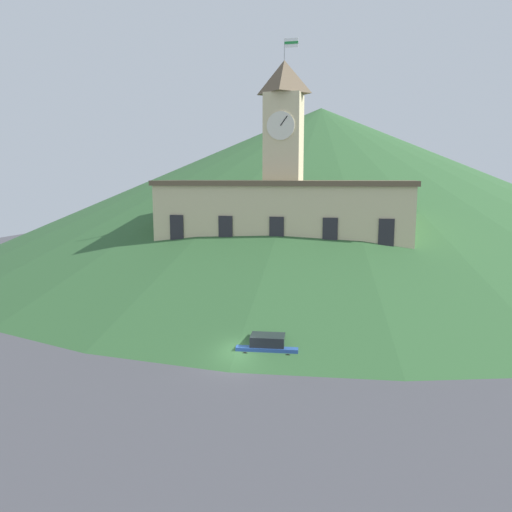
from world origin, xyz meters
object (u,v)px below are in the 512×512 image
object	(u,v)px
street_lamp_far_right	(186,278)
car_black_suv	(345,335)
street_lamp_far_left	(378,286)
street_lamp_left	(279,283)
pedestrian	(268,308)
car_blue_van	(268,348)
car_white_taxi	(143,317)

from	to	relation	value
street_lamp_far_right	car_black_suv	world-z (taller)	street_lamp_far_right
street_lamp_far_left	car_black_suv	world-z (taller)	street_lamp_far_left
street_lamp_far_right	street_lamp_left	size ratio (longest dim) A/B	1.03
street_lamp_far_left	pedestrian	bearing A→B (deg)	-169.68
car_black_suv	pedestrian	distance (m)	11.26
car_black_suv	street_lamp_far_left	bearing A→B (deg)	-108.27
street_lamp_far_right	car_blue_van	distance (m)	19.64
street_lamp_left	street_lamp_far_left	distance (m)	10.69
street_lamp_left	street_lamp_far_right	bearing A→B (deg)	180.00
car_blue_van	car_white_taxi	distance (m)	16.46
street_lamp_far_left	car_white_taxi	xyz separation A→B (m)	(-23.69, -7.40, -2.85)
street_lamp_far_left	car_white_taxi	size ratio (longest dim) A/B	1.07
pedestrian	car_white_taxi	bearing A→B (deg)	-75.66
street_lamp_far_left	street_lamp_left	bearing A→B (deg)	180.00
street_lamp_far_left	pedestrian	distance (m)	11.95
car_blue_van	street_lamp_far_right	bearing A→B (deg)	125.17
street_lamp_far_right	car_black_suv	size ratio (longest dim) A/B	0.92
street_lamp_far_right	car_black_suv	distance (m)	21.18
street_lamp_left	pedestrian	bearing A→B (deg)	-110.70
car_blue_van	street_lamp_far_left	bearing A→B (deg)	52.99
street_lamp_far_right	pedestrian	size ratio (longest dim) A/B	2.68
car_black_suv	car_blue_van	distance (m)	8.08
street_lamp_far_left	car_white_taxi	distance (m)	24.98
pedestrian	car_black_suv	bearing A→B (deg)	40.37
car_black_suv	car_blue_van	xyz separation A→B (m)	(-6.06, -5.34, 0.13)
street_lamp_left	car_black_suv	size ratio (longest dim) A/B	0.90
street_lamp_far_right	street_lamp_left	bearing A→B (deg)	0.00
street_lamp_far_left	car_blue_van	xyz separation A→B (m)	(-8.97, -14.74, -2.58)
street_lamp_left	pedestrian	distance (m)	3.24
car_white_taxi	pedestrian	bearing A→B (deg)	22.32
street_lamp_left	car_blue_van	distance (m)	15.02
car_blue_van	car_black_suv	bearing A→B (deg)	35.72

